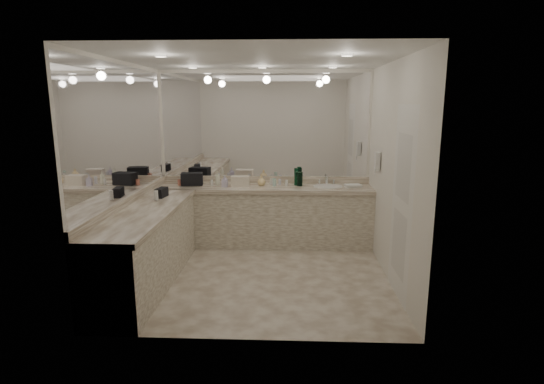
{
  "coord_description": "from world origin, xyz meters",
  "views": [
    {
      "loc": [
        0.38,
        -4.99,
        2.11
      ],
      "look_at": [
        0.15,
        0.4,
        0.98
      ],
      "focal_mm": 28.0,
      "sensor_mm": 36.0,
      "label": 1
    }
  ],
  "objects_px": {
    "black_toiletry_bag": "(192,180)",
    "hand_towel": "(353,186)",
    "wall_phone": "(377,161)",
    "soap_bottle_b": "(225,181)",
    "soap_bottle_c": "(261,180)",
    "soap_bottle_a": "(217,178)",
    "sink": "(328,187)",
    "cream_cosmetic_case": "(240,181)"
  },
  "relations": [
    {
      "from": "black_toiletry_bag",
      "to": "soap_bottle_c",
      "type": "bearing_deg",
      "value": 1.69
    },
    {
      "from": "soap_bottle_a",
      "to": "soap_bottle_b",
      "type": "height_order",
      "value": "soap_bottle_a"
    },
    {
      "from": "soap_bottle_b",
      "to": "soap_bottle_c",
      "type": "distance_m",
      "value": 0.55
    },
    {
      "from": "sink",
      "to": "soap_bottle_a",
      "type": "bearing_deg",
      "value": 177.82
    },
    {
      "from": "sink",
      "to": "soap_bottle_c",
      "type": "bearing_deg",
      "value": 177.98
    },
    {
      "from": "hand_towel",
      "to": "soap_bottle_c",
      "type": "bearing_deg",
      "value": 177.76
    },
    {
      "from": "soap_bottle_c",
      "to": "sink",
      "type": "bearing_deg",
      "value": -2.02
    },
    {
      "from": "cream_cosmetic_case",
      "to": "hand_towel",
      "type": "bearing_deg",
      "value": -4.17
    },
    {
      "from": "hand_towel",
      "to": "soap_bottle_c",
      "type": "height_order",
      "value": "soap_bottle_c"
    },
    {
      "from": "black_toiletry_bag",
      "to": "hand_towel",
      "type": "relative_size",
      "value": 1.36
    },
    {
      "from": "soap_bottle_c",
      "to": "hand_towel",
      "type": "bearing_deg",
      "value": -2.24
    },
    {
      "from": "black_toiletry_bag",
      "to": "hand_towel",
      "type": "xyz_separation_m",
      "value": [
        2.4,
        -0.02,
        -0.07
      ]
    },
    {
      "from": "cream_cosmetic_case",
      "to": "soap_bottle_a",
      "type": "distance_m",
      "value": 0.37
    },
    {
      "from": "wall_phone",
      "to": "soap_bottle_a",
      "type": "distance_m",
      "value": 2.35
    },
    {
      "from": "hand_towel",
      "to": "soap_bottle_a",
      "type": "relative_size",
      "value": 1.13
    },
    {
      "from": "wall_phone",
      "to": "soap_bottle_b",
      "type": "xyz_separation_m",
      "value": [
        -2.13,
        0.41,
        -0.36
      ]
    },
    {
      "from": "black_toiletry_bag",
      "to": "soap_bottle_a",
      "type": "relative_size",
      "value": 1.54
    },
    {
      "from": "soap_bottle_a",
      "to": "soap_bottle_c",
      "type": "distance_m",
      "value": 0.67
    },
    {
      "from": "wall_phone",
      "to": "sink",
      "type": "bearing_deg",
      "value": 140.43
    },
    {
      "from": "hand_towel",
      "to": "sink",
      "type": "bearing_deg",
      "value": 177.17
    },
    {
      "from": "soap_bottle_c",
      "to": "soap_bottle_a",
      "type": "bearing_deg",
      "value": 177.58
    },
    {
      "from": "hand_towel",
      "to": "soap_bottle_c",
      "type": "relative_size",
      "value": 1.46
    },
    {
      "from": "black_toiletry_bag",
      "to": "cream_cosmetic_case",
      "type": "bearing_deg",
      "value": -2.54
    },
    {
      "from": "wall_phone",
      "to": "soap_bottle_c",
      "type": "distance_m",
      "value": 1.72
    },
    {
      "from": "wall_phone",
      "to": "soap_bottle_c",
      "type": "bearing_deg",
      "value": 161.43
    },
    {
      "from": "wall_phone",
      "to": "soap_bottle_a",
      "type": "height_order",
      "value": "wall_phone"
    },
    {
      "from": "sink",
      "to": "hand_towel",
      "type": "xyz_separation_m",
      "value": [
        0.37,
        -0.02,
        0.02
      ]
    },
    {
      "from": "soap_bottle_a",
      "to": "soap_bottle_c",
      "type": "relative_size",
      "value": 1.29
    },
    {
      "from": "sink",
      "to": "soap_bottle_c",
      "type": "relative_size",
      "value": 2.78
    },
    {
      "from": "cream_cosmetic_case",
      "to": "soap_bottle_b",
      "type": "relative_size",
      "value": 1.55
    },
    {
      "from": "wall_phone",
      "to": "soap_bottle_b",
      "type": "bearing_deg",
      "value": 169.16
    },
    {
      "from": "cream_cosmetic_case",
      "to": "sink",
      "type": "bearing_deg",
      "value": -3.28
    },
    {
      "from": "soap_bottle_b",
      "to": "soap_bottle_c",
      "type": "bearing_deg",
      "value": 13.45
    },
    {
      "from": "black_toiletry_bag",
      "to": "cream_cosmetic_case",
      "type": "height_order",
      "value": "black_toiletry_bag"
    },
    {
      "from": "wall_phone",
      "to": "hand_towel",
      "type": "distance_m",
      "value": 0.69
    },
    {
      "from": "black_toiletry_bag",
      "to": "soap_bottle_a",
      "type": "distance_m",
      "value": 0.38
    },
    {
      "from": "hand_towel",
      "to": "soap_bottle_b",
      "type": "bearing_deg",
      "value": -177.73
    },
    {
      "from": "black_toiletry_bag",
      "to": "soap_bottle_a",
      "type": "xyz_separation_m",
      "value": [
        0.37,
        0.06,
        0.01
      ]
    },
    {
      "from": "wall_phone",
      "to": "cream_cosmetic_case",
      "type": "distance_m",
      "value": 2.0
    },
    {
      "from": "sink",
      "to": "cream_cosmetic_case",
      "type": "xyz_separation_m",
      "value": [
        -1.3,
        -0.03,
        0.08
      ]
    },
    {
      "from": "cream_cosmetic_case",
      "to": "hand_towel",
      "type": "xyz_separation_m",
      "value": [
        1.67,
        0.01,
        -0.06
      ]
    },
    {
      "from": "soap_bottle_b",
      "to": "cream_cosmetic_case",
      "type": "bearing_deg",
      "value": 16.3
    }
  ]
}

